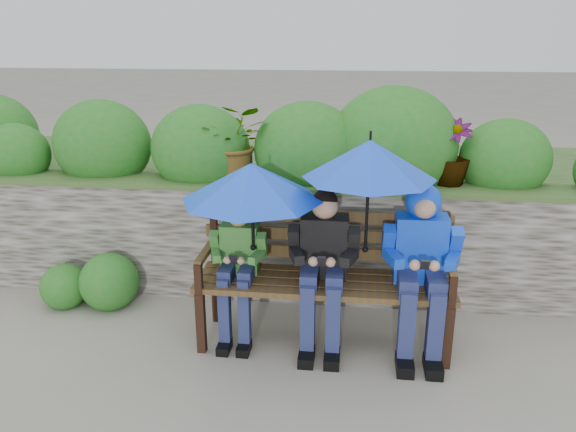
# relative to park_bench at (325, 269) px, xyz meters

# --- Properties ---
(ground) EXTENTS (60.00, 60.00, 0.00)m
(ground) POSITION_rel_park_bench_xyz_m (-0.28, -0.04, -0.56)
(ground) COLOR gray
(ground) RESTS_ON ground
(garden_backdrop) EXTENTS (8.00, 2.85, 1.86)m
(garden_backdrop) POSITION_rel_park_bench_xyz_m (-0.37, 1.56, 0.06)
(garden_backdrop) COLOR #3D382C
(garden_backdrop) RESTS_ON ground
(park_bench) EXTENTS (1.88, 0.55, 0.99)m
(park_bench) POSITION_rel_park_bench_xyz_m (0.00, 0.00, 0.00)
(park_bench) COLOR black
(park_bench) RESTS_ON ground
(boy_left) EXTENTS (0.42, 0.48, 1.06)m
(boy_left) POSITION_rel_park_bench_xyz_m (-0.64, -0.08, 0.05)
(boy_left) COLOR #427032
(boy_left) RESTS_ON ground
(boy_middle) EXTENTS (0.51, 0.59, 1.18)m
(boy_middle) POSITION_rel_park_bench_xyz_m (-0.01, -0.09, 0.11)
(boy_middle) COLOR black
(boy_middle) RESTS_ON ground
(boy_right) EXTENTS (0.55, 0.67, 1.24)m
(boy_right) POSITION_rel_park_bench_xyz_m (0.69, -0.08, 0.17)
(boy_right) COLOR #242EC7
(boy_right) RESTS_ON ground
(umbrella_left) EXTENTS (1.02, 1.02, 0.71)m
(umbrella_left) POSITION_rel_park_bench_xyz_m (-0.52, -0.09, 0.68)
(umbrella_left) COLOR blue
(umbrella_left) RESTS_ON ground
(umbrella_right) EXTENTS (0.92, 0.92, 0.87)m
(umbrella_right) POSITION_rel_park_bench_xyz_m (0.29, -0.09, 0.86)
(umbrella_right) COLOR blue
(umbrella_right) RESTS_ON ground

